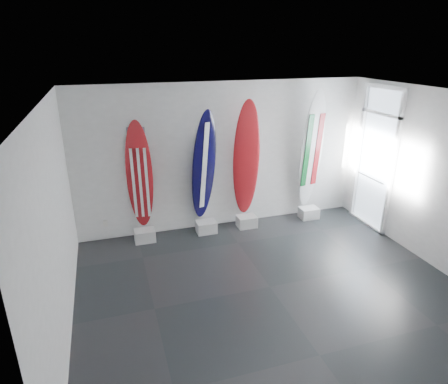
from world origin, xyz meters
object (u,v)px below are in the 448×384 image
object	(u,v)px
surfboard_usa	(140,176)
surfboard_navy	(204,167)
surfboard_italy	(312,150)
surfboard_swiss	(246,159)

from	to	relation	value
surfboard_usa	surfboard_navy	xyz separation A→B (m)	(1.26, 0.00, 0.07)
surfboard_usa	surfboard_italy	bearing A→B (deg)	8.42
surfboard_usa	surfboard_swiss	size ratio (longest dim) A/B	0.89
surfboard_swiss	surfboard_navy	bearing A→B (deg)	-175.61
surfboard_navy	surfboard_usa	bearing A→B (deg)	163.64
surfboard_usa	surfboard_swiss	distance (m)	2.16
surfboard_navy	surfboard_swiss	world-z (taller)	surfboard_swiss
surfboard_usa	surfboard_swiss	world-z (taller)	surfboard_swiss
surfboard_swiss	surfboard_italy	xyz separation A→B (m)	(1.48, 0.00, 0.07)
surfboard_navy	surfboard_swiss	bearing A→B (deg)	-16.36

